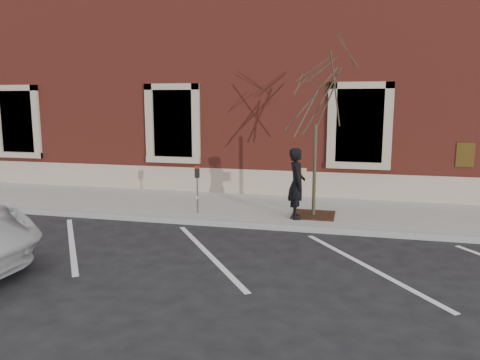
# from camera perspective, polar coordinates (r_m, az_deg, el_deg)

# --- Properties ---
(ground) EXTENTS (120.00, 120.00, 0.00)m
(ground) POSITION_cam_1_polar(r_m,az_deg,el_deg) (11.88, -0.69, -5.71)
(ground) COLOR #28282B
(ground) RESTS_ON ground
(sidewalk_near) EXTENTS (40.00, 3.50, 0.15)m
(sidewalk_near) POSITION_cam_1_polar(r_m,az_deg,el_deg) (13.52, 1.16, -3.49)
(sidewalk_near) COLOR beige
(sidewalk_near) RESTS_ON ground
(curb_near) EXTENTS (40.00, 0.12, 0.15)m
(curb_near) POSITION_cam_1_polar(r_m,az_deg,el_deg) (11.82, -0.75, -5.42)
(curb_near) COLOR #9E9E99
(curb_near) RESTS_ON ground
(parking_stripes) EXTENTS (28.00, 4.40, 0.01)m
(parking_stripes) POSITION_cam_1_polar(r_m,az_deg,el_deg) (9.86, -3.91, -8.96)
(parking_stripes) COLOR silver
(parking_stripes) RESTS_ON ground
(building_civic) EXTENTS (40.00, 8.62, 8.00)m
(building_civic) POSITION_cam_1_polar(r_m,az_deg,el_deg) (19.08, 5.22, 12.15)
(building_civic) COLOR maroon
(building_civic) RESTS_ON ground
(man) EXTENTS (0.56, 0.74, 1.82)m
(man) POSITION_cam_1_polar(r_m,az_deg,el_deg) (12.03, 6.93, -0.42)
(man) COLOR black
(man) RESTS_ON sidewalk_near
(parking_meter) EXTENTS (0.12, 0.09, 1.27)m
(parking_meter) POSITION_cam_1_polar(r_m,az_deg,el_deg) (12.56, -5.24, -0.08)
(parking_meter) COLOR #595B60
(parking_meter) RESTS_ON sidewalk_near
(tree_grate) EXTENTS (1.11, 1.11, 0.03)m
(tree_grate) POSITION_cam_1_polar(r_m,az_deg,el_deg) (12.56, 8.93, -4.22)
(tree_grate) COLOR #392212
(tree_grate) RESTS_ON sidewalk_near
(sapling) EXTENTS (2.62, 2.62, 4.36)m
(sapling) POSITION_cam_1_polar(r_m,az_deg,el_deg) (12.20, 9.30, 9.77)
(sapling) COLOR #493E2C
(sapling) RESTS_ON sidewalk_near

